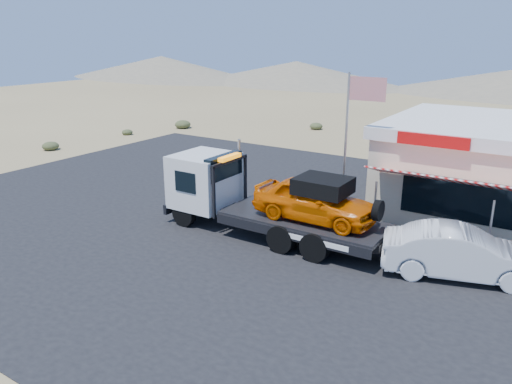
# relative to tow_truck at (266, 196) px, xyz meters

# --- Properties ---
(ground) EXTENTS (120.00, 120.00, 0.00)m
(ground) POSITION_rel_tow_truck_xyz_m (-2.95, -1.31, -1.57)
(ground) COLOR olive
(ground) RESTS_ON ground
(asphalt_lot) EXTENTS (32.00, 24.00, 0.02)m
(asphalt_lot) POSITION_rel_tow_truck_xyz_m (-0.95, 1.69, -1.56)
(asphalt_lot) COLOR black
(asphalt_lot) RESTS_ON ground
(tow_truck) EXTENTS (8.71, 2.58, 2.91)m
(tow_truck) POSITION_rel_tow_truck_xyz_m (0.00, 0.00, 0.00)
(tow_truck) COLOR black
(tow_truck) RESTS_ON asphalt_lot
(white_sedan) EXTENTS (5.13, 3.06, 1.60)m
(white_sedan) POSITION_rel_tow_truck_xyz_m (7.01, 0.39, -0.75)
(white_sedan) COLOR silver
(white_sedan) RESTS_ON asphalt_lot
(flagpole) EXTENTS (1.55, 0.10, 6.00)m
(flagpole) POSITION_rel_tow_truck_xyz_m (1.98, 3.19, 2.20)
(flagpole) COLOR #99999E
(flagpole) RESTS_ON asphalt_lot
(desert_scrub) EXTENTS (28.32, 34.17, 0.70)m
(desert_scrub) POSITION_rel_tow_truck_xyz_m (-18.45, 5.40, -1.26)
(desert_scrub) COLOR #333A1F
(desert_scrub) RESTS_ON ground
(distant_hills) EXTENTS (126.00, 48.00, 4.20)m
(distant_hills) POSITION_rel_tow_truck_xyz_m (-12.73, 53.83, 0.32)
(distant_hills) COLOR #726B59
(distant_hills) RESTS_ON ground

